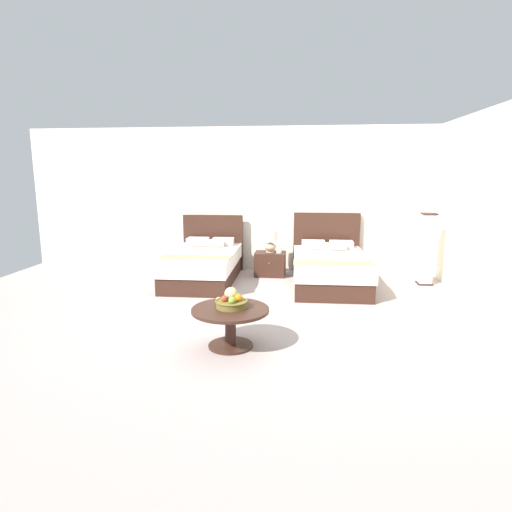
# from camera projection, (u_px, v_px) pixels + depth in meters

# --- Properties ---
(ground_plane) EXTENTS (10.10, 9.25, 0.02)m
(ground_plane) POSITION_uv_depth(u_px,v_px,m) (255.00, 312.00, 6.27)
(ground_plane) COLOR #A99893
(wall_back) EXTENTS (10.10, 0.12, 2.86)m
(wall_back) POSITION_uv_depth(u_px,v_px,m) (271.00, 199.00, 8.75)
(wall_back) COLOR silver
(wall_back) RESTS_ON ground
(wall_side_right) EXTENTS (0.12, 4.85, 2.86)m
(wall_side_right) POSITION_uv_depth(u_px,v_px,m) (490.00, 212.00, 6.01)
(wall_side_right) COLOR silver
(wall_side_right) RESTS_ON ground
(bed_near_window) EXTENTS (1.25, 2.13, 1.12)m
(bed_near_window) POSITION_uv_depth(u_px,v_px,m) (204.00, 264.00, 7.95)
(bed_near_window) COLOR #381F17
(bed_near_window) RESTS_ON ground
(bed_near_corner) EXTENTS (1.34, 2.26, 1.19)m
(bed_near_corner) POSITION_uv_depth(u_px,v_px,m) (330.00, 268.00, 7.70)
(bed_near_corner) COLOR #381F17
(bed_near_corner) RESTS_ON ground
(nightstand) EXTENTS (0.58, 0.47, 0.46)m
(nightstand) POSITION_uv_depth(u_px,v_px,m) (270.00, 264.00, 8.37)
(nightstand) COLOR #381F17
(nightstand) RESTS_ON ground
(table_lamp) EXTENTS (0.27, 0.27, 0.42)m
(table_lamp) POSITION_uv_depth(u_px,v_px,m) (270.00, 240.00, 8.30)
(table_lamp) COLOR tan
(table_lamp) RESTS_ON nightstand
(vase) EXTENTS (0.10, 0.10, 0.14)m
(vase) POSITION_uv_depth(u_px,v_px,m) (279.00, 249.00, 8.26)
(vase) COLOR silver
(vase) RESTS_ON nightstand
(coffee_table) EXTENTS (0.89, 0.89, 0.46)m
(coffee_table) POSITION_uv_depth(u_px,v_px,m) (230.00, 319.00, 4.94)
(coffee_table) COLOR #381F17
(coffee_table) RESTS_ON ground
(fruit_bowl) EXTENTS (0.37, 0.37, 0.22)m
(fruit_bowl) POSITION_uv_depth(u_px,v_px,m) (232.00, 301.00, 4.95)
(fruit_bowl) COLOR brown
(fruit_bowl) RESTS_ON coffee_table
(loose_apple) EXTENTS (0.08, 0.08, 0.08)m
(loose_apple) POSITION_uv_depth(u_px,v_px,m) (219.00, 300.00, 5.11)
(loose_apple) COLOR gold
(loose_apple) RESTS_ON coffee_table
(floor_lamp_corner) EXTENTS (0.25, 0.25, 1.28)m
(floor_lamp_corner) POSITION_uv_depth(u_px,v_px,m) (427.00, 249.00, 7.65)
(floor_lamp_corner) COLOR #2D1D21
(floor_lamp_corner) RESTS_ON ground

